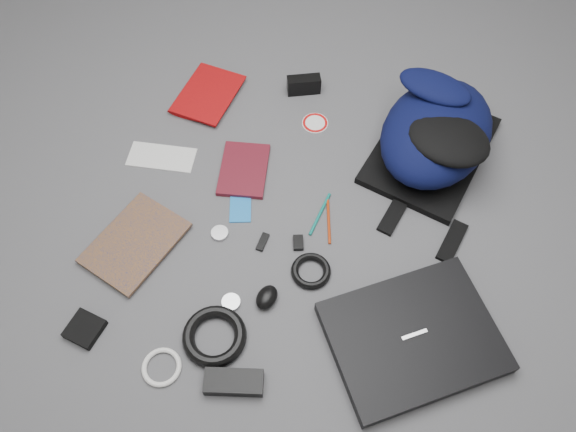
% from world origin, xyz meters
% --- Properties ---
extents(ground, '(4.00, 4.00, 0.00)m').
position_xyz_m(ground, '(0.00, 0.00, 0.00)').
color(ground, '#4F4F51').
rests_on(ground, ground).
extents(backpack, '(0.46, 0.56, 0.20)m').
position_xyz_m(backpack, '(0.38, 0.33, 0.10)').
color(backpack, black).
rests_on(backpack, ground).
extents(laptop, '(0.52, 0.48, 0.04)m').
position_xyz_m(laptop, '(0.38, -0.29, 0.02)').
color(laptop, black).
rests_on(laptop, ground).
extents(textbook_red, '(0.21, 0.26, 0.03)m').
position_xyz_m(textbook_red, '(-0.44, 0.43, 0.01)').
color(textbook_red, maroon).
rests_on(textbook_red, ground).
extents(comic_book, '(0.28, 0.32, 0.02)m').
position_xyz_m(comic_book, '(-0.49, -0.13, 0.01)').
color(comic_book, '#B96E0D').
rests_on(comic_book, ground).
extents(envelope, '(0.21, 0.10, 0.00)m').
position_xyz_m(envelope, '(-0.43, 0.14, 0.00)').
color(envelope, silver).
rests_on(envelope, ground).
extents(dvd_case, '(0.16, 0.21, 0.02)m').
position_xyz_m(dvd_case, '(-0.17, 0.14, 0.01)').
color(dvd_case, '#480D16').
rests_on(dvd_case, ground).
extents(compact_camera, '(0.12, 0.07, 0.06)m').
position_xyz_m(compact_camera, '(-0.05, 0.50, 0.03)').
color(compact_camera, black).
rests_on(compact_camera, ground).
extents(sticker_disc, '(0.09, 0.09, 0.00)m').
position_xyz_m(sticker_disc, '(0.01, 0.37, 0.00)').
color(sticker_disc, white).
rests_on(sticker_disc, ground).
extents(pen_teal, '(0.04, 0.15, 0.01)m').
position_xyz_m(pen_teal, '(0.09, 0.03, 0.00)').
color(pen_teal, '#0C7266').
rests_on(pen_teal, ground).
extents(pen_red, '(0.04, 0.14, 0.01)m').
position_xyz_m(pen_red, '(0.12, 0.02, 0.00)').
color(pen_red, '#A7310C').
rests_on(pen_red, ground).
extents(id_badge, '(0.08, 0.11, 0.00)m').
position_xyz_m(id_badge, '(-0.14, 0.01, 0.00)').
color(id_badge, blue).
rests_on(id_badge, ground).
extents(usb_black, '(0.03, 0.06, 0.01)m').
position_xyz_m(usb_black, '(-0.05, -0.09, 0.01)').
color(usb_black, black).
rests_on(usb_black, ground).
extents(key_fob, '(0.04, 0.05, 0.01)m').
position_xyz_m(key_fob, '(0.04, -0.07, 0.01)').
color(key_fob, black).
rests_on(key_fob, ground).
extents(mouse, '(0.07, 0.08, 0.04)m').
position_xyz_m(mouse, '(-0.00, -0.25, 0.02)').
color(mouse, black).
rests_on(mouse, ground).
extents(headphone_left, '(0.05, 0.05, 0.01)m').
position_xyz_m(headphone_left, '(-0.18, -0.09, 0.01)').
color(headphone_left, '#BBBBBD').
rests_on(headphone_left, ground).
extents(headphone_right, '(0.06, 0.06, 0.01)m').
position_xyz_m(headphone_right, '(-0.10, -0.28, 0.01)').
color(headphone_right, '#BABABD').
rests_on(headphone_right, ground).
extents(cable_coil, '(0.13, 0.13, 0.02)m').
position_xyz_m(cable_coil, '(0.09, -0.15, 0.01)').
color(cable_coil, black).
rests_on(cable_coil, ground).
extents(power_brick, '(0.15, 0.08, 0.04)m').
position_xyz_m(power_brick, '(-0.03, -0.49, 0.02)').
color(power_brick, black).
rests_on(power_brick, ground).
extents(power_cord_coil, '(0.21, 0.21, 0.03)m').
position_xyz_m(power_cord_coil, '(-0.11, -0.38, 0.02)').
color(power_cord_coil, black).
rests_on(power_cord_coil, ground).
extents(pouch, '(0.10, 0.10, 0.02)m').
position_xyz_m(pouch, '(-0.44, -0.43, 0.01)').
color(pouch, black).
rests_on(pouch, ground).
extents(white_cable_coil, '(0.12, 0.12, 0.01)m').
position_xyz_m(white_cable_coil, '(-0.22, -0.48, 0.01)').
color(white_cable_coil, white).
rests_on(white_cable_coil, ground).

